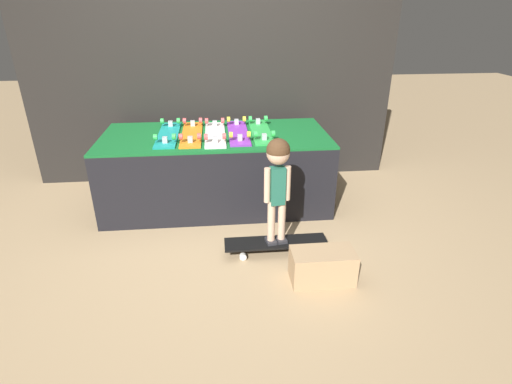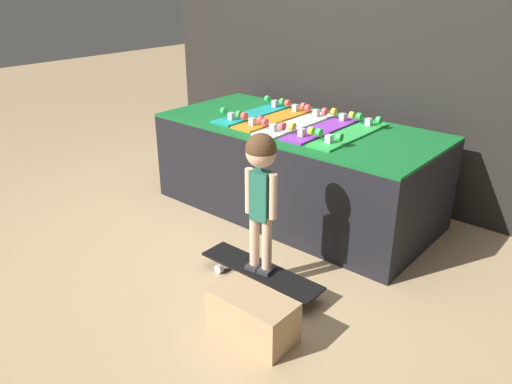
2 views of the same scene
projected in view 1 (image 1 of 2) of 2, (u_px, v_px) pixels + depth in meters
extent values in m
plane|color=tan|center=(219.00, 232.00, 3.35)|extent=(16.00, 16.00, 0.00)
cube|color=black|center=(212.00, 62.00, 3.98)|extent=(3.73, 0.10, 2.44)
cube|color=black|center=(217.00, 170.00, 3.75)|extent=(2.03, 0.95, 0.66)
cube|color=#146028|center=(215.00, 135.00, 3.60)|extent=(2.03, 0.95, 0.02)
cube|color=teal|center=(168.00, 135.00, 3.56)|extent=(0.18, 0.77, 0.01)
cube|color=#B7B7BC|center=(171.00, 124.00, 3.78)|extent=(0.04, 0.04, 0.05)
cylinder|color=green|center=(178.00, 121.00, 3.77)|extent=(0.03, 0.05, 0.05)
cylinder|color=green|center=(162.00, 121.00, 3.76)|extent=(0.03, 0.05, 0.05)
cube|color=#B7B7BC|center=(165.00, 140.00, 3.32)|extent=(0.04, 0.04, 0.05)
cylinder|color=green|center=(174.00, 137.00, 3.32)|extent=(0.03, 0.05, 0.05)
cylinder|color=green|center=(155.00, 137.00, 3.30)|extent=(0.03, 0.05, 0.05)
cube|color=orange|center=(192.00, 134.00, 3.58)|extent=(0.18, 0.77, 0.01)
cube|color=#B7B7BC|center=(193.00, 123.00, 3.79)|extent=(0.04, 0.04, 0.05)
cylinder|color=#D84C4C|center=(201.00, 120.00, 3.79)|extent=(0.03, 0.05, 0.05)
cylinder|color=#D84C4C|center=(185.00, 121.00, 3.77)|extent=(0.03, 0.05, 0.05)
cube|color=#B7B7BC|center=(190.00, 139.00, 3.33)|extent=(0.04, 0.04, 0.05)
cylinder|color=#D84C4C|center=(199.00, 136.00, 3.33)|extent=(0.03, 0.05, 0.05)
cylinder|color=#D84C4C|center=(181.00, 137.00, 3.32)|extent=(0.03, 0.05, 0.05)
cube|color=white|center=(215.00, 134.00, 3.57)|extent=(0.18, 0.77, 0.01)
cube|color=#B7B7BC|center=(215.00, 123.00, 3.79)|extent=(0.04, 0.04, 0.05)
cylinder|color=#D84C4C|center=(223.00, 121.00, 3.78)|extent=(0.03, 0.05, 0.05)
cylinder|color=#D84C4C|center=(207.00, 121.00, 3.77)|extent=(0.03, 0.05, 0.05)
cube|color=#B7B7BC|center=(215.00, 140.00, 3.33)|extent=(0.04, 0.04, 0.05)
cylinder|color=#D84C4C|center=(224.00, 136.00, 3.33)|extent=(0.03, 0.05, 0.05)
cylinder|color=#D84C4C|center=(206.00, 137.00, 3.31)|extent=(0.03, 0.05, 0.05)
cube|color=purple|center=(238.00, 133.00, 3.62)|extent=(0.18, 0.77, 0.01)
cube|color=#B7B7BC|center=(236.00, 122.00, 3.84)|extent=(0.04, 0.04, 0.05)
cylinder|color=yellow|center=(244.00, 119.00, 3.83)|extent=(0.03, 0.05, 0.05)
cylinder|color=yellow|center=(229.00, 119.00, 3.82)|extent=(0.03, 0.05, 0.05)
cube|color=#B7B7BC|center=(240.00, 138.00, 3.38)|extent=(0.04, 0.04, 0.05)
cylinder|color=yellow|center=(249.00, 134.00, 3.38)|extent=(0.03, 0.05, 0.05)
cylinder|color=yellow|center=(231.00, 135.00, 3.36)|extent=(0.03, 0.05, 0.05)
cube|color=green|center=(261.00, 132.00, 3.64)|extent=(0.18, 0.77, 0.01)
cube|color=#B7B7BC|center=(258.00, 121.00, 3.86)|extent=(0.04, 0.04, 0.05)
cylinder|color=green|center=(266.00, 118.00, 3.85)|extent=(0.03, 0.05, 0.05)
cylinder|color=green|center=(250.00, 119.00, 3.84)|extent=(0.03, 0.05, 0.05)
cube|color=#B7B7BC|center=(264.00, 137.00, 3.40)|extent=(0.04, 0.04, 0.05)
cylinder|color=green|center=(273.00, 134.00, 3.40)|extent=(0.03, 0.05, 0.05)
cylinder|color=green|center=(255.00, 134.00, 3.38)|extent=(0.03, 0.05, 0.05)
cube|color=black|center=(276.00, 242.00, 3.06)|extent=(0.79, 0.19, 0.01)
cube|color=#B7B7BC|center=(309.00, 244.00, 3.09)|extent=(0.04, 0.04, 0.05)
cylinder|color=white|center=(307.00, 241.00, 3.18)|extent=(0.05, 0.03, 0.05)
cylinder|color=white|center=(311.00, 253.00, 3.03)|extent=(0.05, 0.03, 0.05)
cube|color=#B7B7BC|center=(242.00, 248.00, 3.05)|extent=(0.04, 0.04, 0.05)
cylinder|color=white|center=(242.00, 245.00, 3.13)|extent=(0.05, 0.03, 0.05)
cylinder|color=white|center=(243.00, 257.00, 2.98)|extent=(0.05, 0.03, 0.05)
cube|color=#2D2D33|center=(281.00, 240.00, 3.06)|extent=(0.09, 0.11, 0.02)
cylinder|color=#DBB293|center=(282.00, 220.00, 2.98)|extent=(0.06, 0.06, 0.33)
cube|color=#2D2D33|center=(271.00, 241.00, 3.04)|extent=(0.09, 0.11, 0.02)
cylinder|color=#DBB293|center=(271.00, 221.00, 2.96)|extent=(0.06, 0.06, 0.33)
cube|color=#236651|center=(277.00, 186.00, 2.85)|extent=(0.12, 0.09, 0.29)
cylinder|color=#DBB293|center=(287.00, 183.00, 2.87)|extent=(0.05, 0.05, 0.26)
cylinder|color=#DBB293|center=(267.00, 185.00, 2.83)|extent=(0.05, 0.05, 0.26)
sphere|color=#DBB293|center=(278.00, 153.00, 2.75)|extent=(0.16, 0.16, 0.16)
sphere|color=#4C331E|center=(278.00, 150.00, 2.74)|extent=(0.17, 0.17, 0.17)
cube|color=tan|center=(322.00, 266.00, 2.73)|extent=(0.43, 0.23, 0.23)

